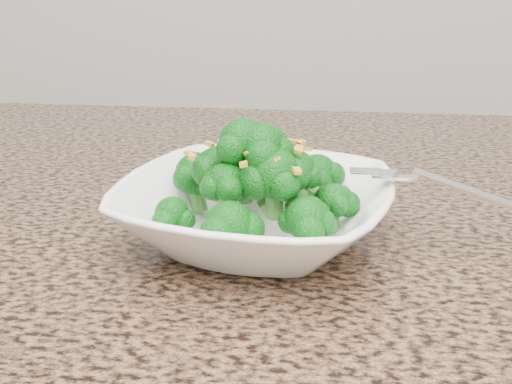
# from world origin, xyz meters

# --- Properties ---
(granite_counter) EXTENTS (1.64, 1.04, 0.03)m
(granite_counter) POSITION_xyz_m (0.00, 0.30, 0.89)
(granite_counter) COLOR brown
(granite_counter) RESTS_ON cabinet
(bowl) EXTENTS (0.29, 0.29, 0.06)m
(bowl) POSITION_xyz_m (0.08, 0.25, 0.93)
(bowl) COLOR white
(bowl) RESTS_ON granite_counter
(broccoli_pile) EXTENTS (0.22, 0.22, 0.07)m
(broccoli_pile) POSITION_xyz_m (0.08, 0.25, 1.00)
(broccoli_pile) COLOR #0B6410
(broccoli_pile) RESTS_ON bowl
(garlic_topping) EXTENTS (0.13, 0.13, 0.01)m
(garlic_topping) POSITION_xyz_m (0.08, 0.25, 1.04)
(garlic_topping) COLOR gold
(garlic_topping) RESTS_ON broccoli_pile
(fork) EXTENTS (0.18, 0.09, 0.01)m
(fork) POSITION_xyz_m (0.21, 0.25, 0.97)
(fork) COLOR silver
(fork) RESTS_ON bowl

